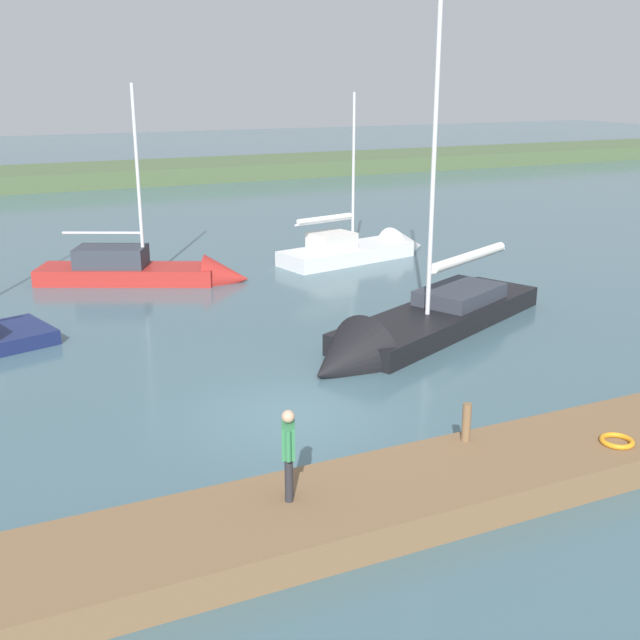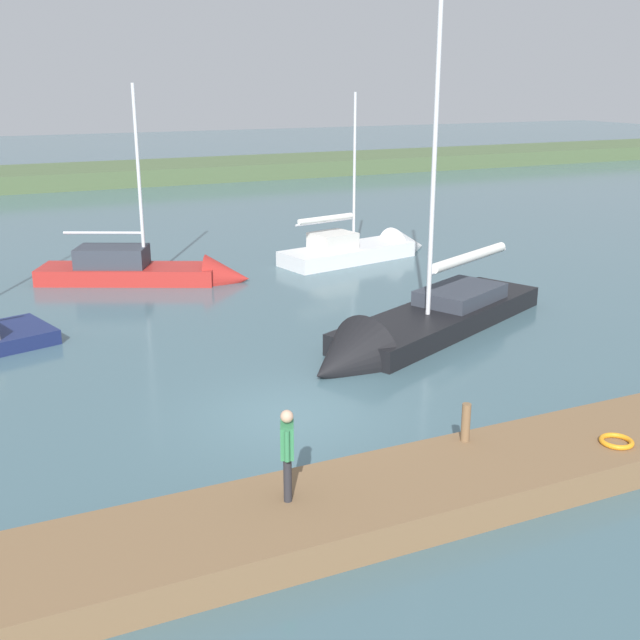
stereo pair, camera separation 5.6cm
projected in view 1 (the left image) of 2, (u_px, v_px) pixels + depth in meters
The scene contains 9 objects.
ground_plane at pixel (291, 416), 17.98m from camera, with size 200.00×200.00×0.00m, color #42606B.
far_shoreline at pixel (51, 185), 56.72m from camera, with size 180.00×8.00×2.40m, color #4C603D.
dock_pier at pixel (392, 498), 13.90m from camera, with size 21.57×2.46×0.60m, color brown.
mooring_post_near at pixel (466, 422), 15.31m from camera, with size 0.18×0.18×0.78m, color brown.
life_ring_buoy at pixel (617, 441), 15.29m from camera, with size 0.66×0.66×0.10m, color orange.
sailboat_far_right at pixel (153, 275), 29.78m from camera, with size 7.95×5.05×8.07m.
sailboat_inner_slip at pixel (413, 331), 23.20m from camera, with size 10.27×6.41×12.96m.
sailboat_behind_pier at pixel (367, 252), 33.87m from camera, with size 7.61×3.52×7.77m.
person_on_dock at pixel (289, 449), 13.04m from camera, with size 0.37×0.58×1.62m.
Camera 1 is at (6.35, 15.28, 7.42)m, focal length 44.02 mm.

